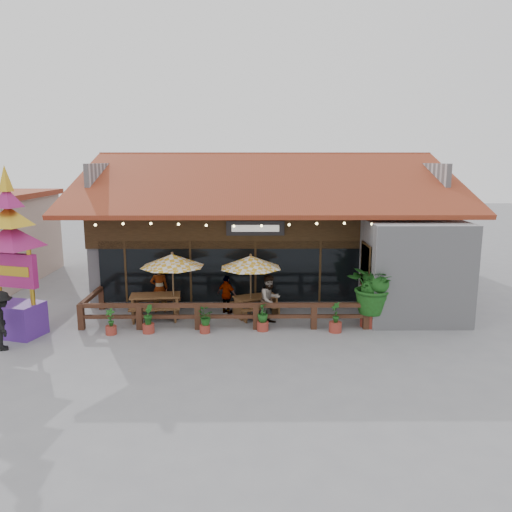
{
  "coord_description": "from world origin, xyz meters",
  "views": [
    {
      "loc": [
        -0.62,
        -16.93,
        5.74
      ],
      "look_at": [
        -0.48,
        1.5,
        2.18
      ],
      "focal_mm": 35.0,
      "sensor_mm": 36.0,
      "label": 1
    }
  ],
  "objects_px": {
    "picnic_table_left": "(156,302)",
    "picnic_table_right": "(256,302)",
    "umbrella_left": "(172,261)",
    "tropical_plant": "(371,286)",
    "umbrella_right": "(251,262)",
    "pedestrian": "(2,321)",
    "thai_sign_tower": "(11,241)"
  },
  "relations": [
    {
      "from": "umbrella_right",
      "to": "tropical_plant",
      "type": "distance_m",
      "value": 4.33
    },
    {
      "from": "umbrella_right",
      "to": "picnic_table_right",
      "type": "relative_size",
      "value": 1.45
    },
    {
      "from": "umbrella_left",
      "to": "picnic_table_right",
      "type": "distance_m",
      "value": 3.45
    },
    {
      "from": "picnic_table_left",
      "to": "pedestrian",
      "type": "height_order",
      "value": "pedestrian"
    },
    {
      "from": "picnic_table_right",
      "to": "thai_sign_tower",
      "type": "relative_size",
      "value": 0.33
    },
    {
      "from": "picnic_table_left",
      "to": "tropical_plant",
      "type": "bearing_deg",
      "value": -7.93
    },
    {
      "from": "picnic_table_right",
      "to": "pedestrian",
      "type": "distance_m",
      "value": 8.45
    },
    {
      "from": "tropical_plant",
      "to": "pedestrian",
      "type": "height_order",
      "value": "tropical_plant"
    },
    {
      "from": "umbrella_right",
      "to": "pedestrian",
      "type": "height_order",
      "value": "umbrella_right"
    },
    {
      "from": "thai_sign_tower",
      "to": "pedestrian",
      "type": "relative_size",
      "value": 3.26
    },
    {
      "from": "picnic_table_right",
      "to": "pedestrian",
      "type": "xyz_separation_m",
      "value": [
        -7.77,
        -3.29,
        0.4
      ]
    },
    {
      "from": "thai_sign_tower",
      "to": "picnic_table_left",
      "type": "bearing_deg",
      "value": 24.54
    },
    {
      "from": "umbrella_left",
      "to": "pedestrian",
      "type": "xyz_separation_m",
      "value": [
        -4.76,
        -2.99,
        -1.25
      ]
    },
    {
      "from": "umbrella_left",
      "to": "tropical_plant",
      "type": "distance_m",
      "value": 7.1
    },
    {
      "from": "picnic_table_right",
      "to": "tropical_plant",
      "type": "distance_m",
      "value": 4.28
    },
    {
      "from": "thai_sign_tower",
      "to": "tropical_plant",
      "type": "bearing_deg",
      "value": 4.02
    },
    {
      "from": "picnic_table_left",
      "to": "pedestrian",
      "type": "relative_size",
      "value": 1.07
    },
    {
      "from": "umbrella_left",
      "to": "tropical_plant",
      "type": "relative_size",
      "value": 1.18
    },
    {
      "from": "pedestrian",
      "to": "tropical_plant",
      "type": "bearing_deg",
      "value": -107.86
    },
    {
      "from": "umbrella_right",
      "to": "picnic_table_left",
      "type": "height_order",
      "value": "umbrella_right"
    },
    {
      "from": "umbrella_right",
      "to": "tropical_plant",
      "type": "bearing_deg",
      "value": -12.45
    },
    {
      "from": "thai_sign_tower",
      "to": "umbrella_left",
      "type": "bearing_deg",
      "value": 19.89
    },
    {
      "from": "umbrella_right",
      "to": "picnic_table_left",
      "type": "bearing_deg",
      "value": 177.58
    },
    {
      "from": "umbrella_left",
      "to": "tropical_plant",
      "type": "bearing_deg",
      "value": -7.54
    },
    {
      "from": "thai_sign_tower",
      "to": "tropical_plant",
      "type": "distance_m",
      "value": 12.02
    },
    {
      "from": "picnic_table_right",
      "to": "umbrella_left",
      "type": "bearing_deg",
      "value": -174.25
    },
    {
      "from": "picnic_table_left",
      "to": "picnic_table_right",
      "type": "distance_m",
      "value": 3.71
    },
    {
      "from": "umbrella_left",
      "to": "picnic_table_right",
      "type": "xyz_separation_m",
      "value": [
        3.01,
        0.3,
        -1.66
      ]
    },
    {
      "from": "picnic_table_left",
      "to": "umbrella_left",
      "type": "bearing_deg",
      "value": -11.79
    },
    {
      "from": "picnic_table_right",
      "to": "umbrella_right",
      "type": "bearing_deg",
      "value": -120.97
    },
    {
      "from": "tropical_plant",
      "to": "pedestrian",
      "type": "distance_m",
      "value": 11.95
    },
    {
      "from": "picnic_table_right",
      "to": "thai_sign_tower",
      "type": "height_order",
      "value": "thai_sign_tower"
    }
  ]
}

